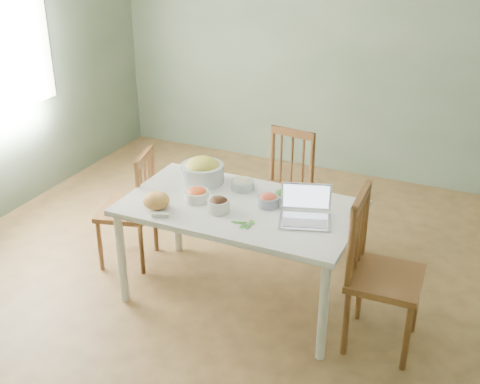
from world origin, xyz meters
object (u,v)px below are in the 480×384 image
at_px(chair_right, 386,275).
at_px(bowl_squash, 202,170).
at_px(chair_far, 281,192).
at_px(laptop, 306,207).
at_px(dining_table, 240,252).
at_px(chair_left, 126,208).
at_px(bread_boule, 156,201).

xyz_separation_m(chair_right, bowl_squash, (-1.44, 0.32, 0.31)).
bearing_deg(chair_far, laptop, -53.09).
xyz_separation_m(dining_table, bowl_squash, (-0.41, 0.24, 0.46)).
distance_m(dining_table, chair_far, 0.83).
bearing_deg(chair_far, bowl_squash, -116.31).
xyz_separation_m(chair_left, bread_boule, (0.52, -0.36, 0.34)).
bearing_deg(dining_table, bowl_squash, 149.97).
height_order(chair_left, laptop, laptop).
xyz_separation_m(chair_right, laptop, (-0.55, 0.04, 0.33)).
distance_m(chair_left, bowl_squash, 0.72).
bearing_deg(laptop, bowl_squash, 144.60).
xyz_separation_m(bread_boule, laptop, (0.97, 0.22, 0.06)).
xyz_separation_m(chair_left, bowl_squash, (0.60, 0.15, 0.37)).
relative_size(dining_table, bread_boule, 8.96).
xyz_separation_m(dining_table, chair_far, (-0.02, 0.82, 0.11)).
relative_size(bowl_squash, laptop, 0.96).
bearing_deg(chair_left, chair_far, 111.78).
distance_m(bread_boule, laptop, 0.99).
xyz_separation_m(chair_left, chair_right, (2.04, -0.18, 0.06)).
relative_size(dining_table, bowl_squash, 5.06).
xyz_separation_m(chair_far, laptop, (0.50, -0.87, 0.38)).
distance_m(dining_table, chair_right, 1.04).
relative_size(chair_far, laptop, 2.93).
relative_size(bread_boule, bowl_squash, 0.57).
height_order(chair_far, chair_left, chair_far).
distance_m(dining_table, chair_left, 1.02).
distance_m(chair_far, bread_boule, 1.23).
height_order(chair_right, bowl_squash, chair_right).
relative_size(chair_left, bowl_squash, 2.97).
bearing_deg(dining_table, bread_boule, -151.10).
distance_m(chair_right, laptop, 0.65).
relative_size(dining_table, chair_left, 1.71).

